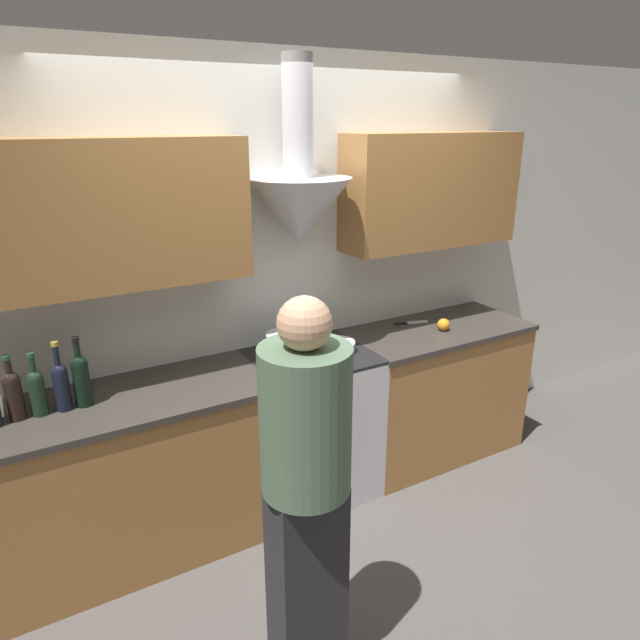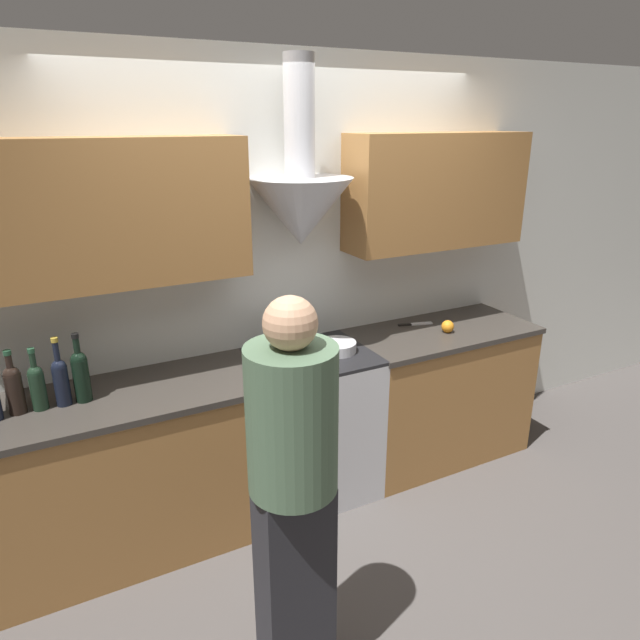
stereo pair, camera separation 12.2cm
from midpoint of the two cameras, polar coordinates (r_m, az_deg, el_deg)
name	(u,v)px [view 1 (the left image)]	position (r m, az deg, el deg)	size (l,w,h in m)	color
ground_plane	(339,517)	(3.57, 0.84, -19.09)	(12.00, 12.00, 0.00)	#4C4744
wall_back	(283,254)	(3.38, -4.78, 6.63)	(8.40, 0.59, 2.60)	silver
counter_left	(133,476)	(3.26, -19.27, -14.53)	(1.48, 0.62, 0.92)	#9E6B38
counter_right	(433,390)	(4.03, 10.36, -6.86)	(1.24, 0.62, 0.92)	#9E6B38
stove_range	(312,424)	(3.55, -1.83, -10.35)	(0.70, 0.60, 0.92)	silver
wine_bottle_2	(13,393)	(2.99, -29.40, -6.36)	(0.08, 0.08, 0.32)	black
wine_bottle_3	(37,390)	(2.98, -27.53, -6.23)	(0.07, 0.07, 0.31)	black
wine_bottle_4	(61,384)	(2.97, -25.57, -5.76)	(0.07, 0.07, 0.35)	black
wine_bottle_5	(81,378)	(2.97, -23.88, -5.30)	(0.08, 0.08, 0.35)	black
stock_pot	(288,347)	(3.24, -4.34, -2.75)	(0.24, 0.24, 0.17)	silver
mixing_bowl	(336,346)	(3.38, 0.59, -2.67)	(0.23, 0.23, 0.06)	silver
orange_fruit	(444,325)	(3.78, 11.35, -0.46)	(0.08, 0.08, 0.08)	orange
chefs_knife	(411,323)	(3.89, 8.21, -0.28)	(0.24, 0.09, 0.01)	silver
person_foreground_left	(306,487)	(2.23, -3.04, -16.38)	(0.33, 0.33, 1.67)	#28282D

